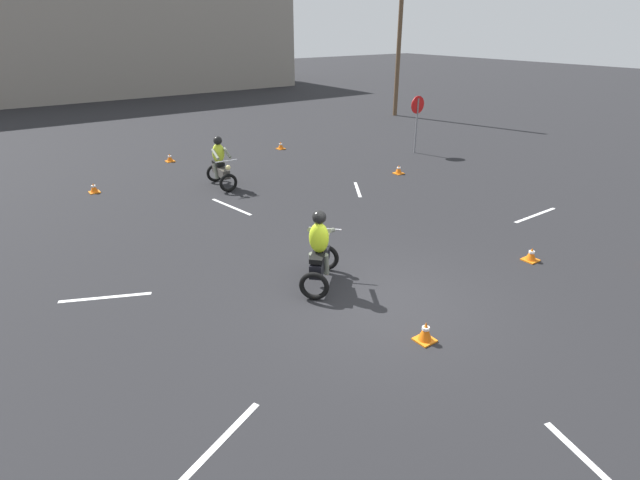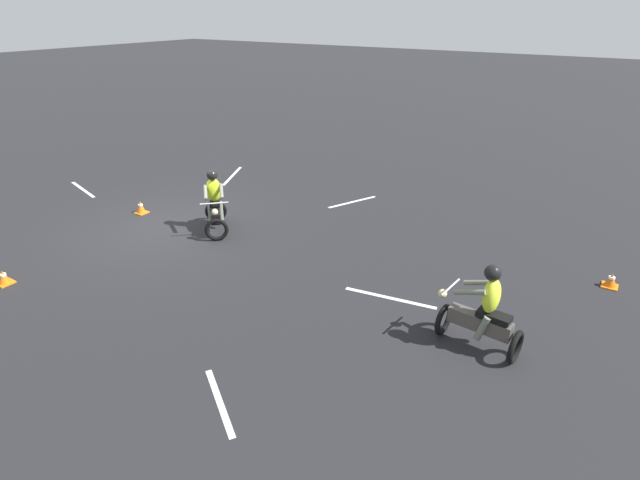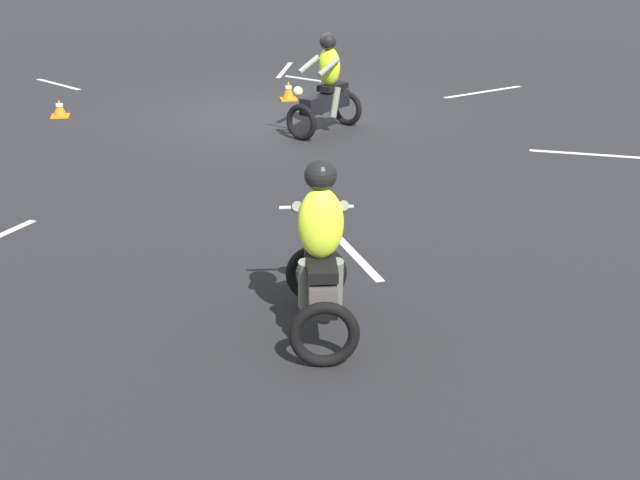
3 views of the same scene
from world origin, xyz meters
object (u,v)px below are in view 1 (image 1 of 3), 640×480
Objects in this scene: stop_sign at (417,113)px; utility_pole_near at (400,33)px; motorcycle_rider_foreground at (320,253)px; utility_pole_far at (43,26)px; traffic_cone_near_left at (399,170)px; traffic_cone_far_left at (281,146)px; traffic_cone_mid_center at (170,158)px; traffic_cone_far_center at (94,188)px; motorcycle_rider_background at (220,165)px; traffic_cone_near_right at (531,255)px; traffic_cone_mid_left at (425,332)px.

stop_sign is 0.26× the size of utility_pole_near.
utility_pole_far reaches higher than motorcycle_rider_foreground.
motorcycle_rider_foreground reaches higher than traffic_cone_near_left.
traffic_cone_far_left is 0.04× the size of utility_pole_near.
traffic_cone_far_center is (-3.35, -2.33, 0.00)m from traffic_cone_mid_center.
stop_sign is at bearing 81.25° from motorcycle_rider_foreground.
motorcycle_rider_background is 5.19× the size of traffic_cone_far_center.
traffic_cone_near_right is 4.36m from traffic_cone_mid_left.
traffic_cone_mid_center is 14.19m from traffic_cone_mid_left.
traffic_cone_far_center is 1.00× the size of traffic_cone_far_left.
traffic_cone_mid_center is at bearing 104.84° from traffic_cone_near_right.
traffic_cone_far_center is (-12.18, 2.19, -1.48)m from stop_sign.
traffic_cone_far_center is at bearing -164.57° from utility_pole_near.
stop_sign is (9.87, 6.98, 0.91)m from motorcycle_rider_foreground.
stop_sign reaches higher than motorcycle_rider_background.
utility_pole_far is (0.59, 31.61, 4.04)m from motorcycle_rider_foreground.
stop_sign is at bearing -27.15° from traffic_cone_mid_center.
stop_sign is at bearing -42.14° from traffic_cone_far_left.
motorcycle_rider_foreground is at bearing 86.01° from motorcycle_rider_background.
motorcycle_rider_foreground reaches higher than traffic_cone_far_left.
traffic_cone_mid_left is at bearing -77.55° from traffic_cone_far_center.
traffic_cone_mid_center is 4.68m from traffic_cone_far_left.
stop_sign is (8.57, -0.43, 0.91)m from motorcycle_rider_background.
traffic_cone_far_left is 0.03× the size of utility_pole_far.
traffic_cone_mid_center is (-6.07, 6.44, -0.00)m from traffic_cone_near_left.
traffic_cone_far_left is 21.94m from utility_pole_far.
traffic_cone_mid_center is 1.00× the size of traffic_cone_far_left.
utility_pole_far is (-6.53, 26.56, 4.61)m from traffic_cone_near_left.
motorcycle_rider_foreground is at bearing -75.85° from traffic_cone_far_center.
traffic_cone_near_right is at bearing -124.33° from utility_pole_near.
traffic_cone_far_left is at bearing 104.22° from traffic_cone_near_left.
motorcycle_rider_foreground is at bearing -95.18° from traffic_cone_mid_center.
stop_sign is at bearing -128.40° from utility_pole_near.
traffic_cone_near_left is at bearing 70.03° from traffic_cone_near_right.
motorcycle_rider_background reaches higher than traffic_cone_mid_left.
utility_pole_far is at bearing 89.52° from traffic_cone_mid_left.
utility_pole_near is 0.93× the size of utility_pole_far.
traffic_cone_mid_center is at bearing 152.85° from stop_sign.
traffic_cone_far_left is (-1.45, 5.72, -0.00)m from traffic_cone_near_left.
utility_pole_far is at bearing 103.81° from traffic_cone_near_left.
utility_pole_near is at bearing 88.25° from motorcycle_rider_foreground.
traffic_cone_far_left is at bearing -76.30° from utility_pole_far.
utility_pole_near is at bearing 15.43° from traffic_cone_far_center.
stop_sign is 7.19× the size of traffic_cone_near_right.
utility_pole_near reaches higher than traffic_cone_near_left.
traffic_cone_near_left is at bearing -145.08° from stop_sign.
motorcycle_rider_background is 0.19× the size of utility_pole_near.
motorcycle_rider_foreground is at bearing -117.74° from traffic_cone_far_left.
stop_sign is at bearing 59.25° from traffic_cone_near_right.
traffic_cone_near_right is (-2.52, -6.95, -0.00)m from traffic_cone_near_left.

